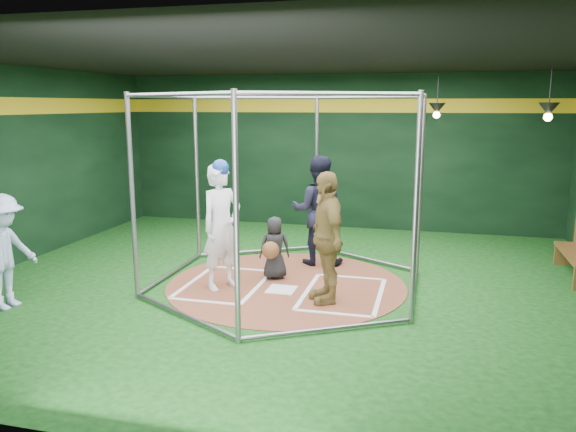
# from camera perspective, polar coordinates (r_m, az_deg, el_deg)

# --- Properties ---
(room_shell) EXTENTS (10.10, 9.10, 3.53)m
(room_shell) POSITION_cam_1_polar(r_m,az_deg,el_deg) (8.65, -0.15, 4.14)
(room_shell) COLOR #0C390D
(room_shell) RESTS_ON ground
(clay_disc) EXTENTS (3.80, 3.80, 0.01)m
(clay_disc) POSITION_cam_1_polar(r_m,az_deg,el_deg) (9.02, -0.16, -6.95)
(clay_disc) COLOR brown
(clay_disc) RESTS_ON ground
(home_plate) EXTENTS (0.43, 0.43, 0.01)m
(home_plate) POSITION_cam_1_polar(r_m,az_deg,el_deg) (8.75, -0.66, -7.47)
(home_plate) COLOR white
(home_plate) RESTS_ON clay_disc
(batter_box_left) EXTENTS (1.17, 1.77, 0.01)m
(batter_box_left) POSITION_cam_1_polar(r_m,az_deg,el_deg) (9.07, -6.42, -6.85)
(batter_box_left) COLOR white
(batter_box_left) RESTS_ON clay_disc
(batter_box_right) EXTENTS (1.17, 1.77, 0.01)m
(batter_box_right) POSITION_cam_1_polar(r_m,az_deg,el_deg) (8.61, 5.60, -7.84)
(batter_box_right) COLOR white
(batter_box_right) RESTS_ON clay_disc
(batting_cage) EXTENTS (4.05, 4.67, 3.00)m
(batting_cage) POSITION_cam_1_polar(r_m,az_deg,el_deg) (8.67, -0.17, 2.47)
(batting_cage) COLOR gray
(batting_cage) RESTS_ON ground
(pendant_lamp_near) EXTENTS (0.34, 0.34, 0.90)m
(pendant_lamp_near) POSITION_cam_1_polar(r_m,az_deg,el_deg) (11.89, 14.88, 10.48)
(pendant_lamp_near) COLOR black
(pendant_lamp_near) RESTS_ON room_shell
(pendant_lamp_far) EXTENTS (0.34, 0.34, 0.90)m
(pendant_lamp_far) POSITION_cam_1_polar(r_m,az_deg,el_deg) (10.46, 24.95, 9.76)
(pendant_lamp_far) COLOR black
(pendant_lamp_far) RESTS_ON room_shell
(batter_figure) EXTENTS (0.76, 0.85, 2.01)m
(batter_figure) POSITION_cam_1_polar(r_m,az_deg,el_deg) (8.67, -6.76, -0.95)
(batter_figure) COLOR silver
(batter_figure) RESTS_ON clay_disc
(visitor_leopard) EXTENTS (0.92, 1.20, 1.90)m
(visitor_leopard) POSITION_cam_1_polar(r_m,az_deg,el_deg) (8.05, 3.94, -2.16)
(visitor_leopard) COLOR #AC904A
(visitor_leopard) RESTS_ON clay_disc
(catcher_figure) EXTENTS (0.59, 0.64, 1.03)m
(catcher_figure) POSITION_cam_1_polar(r_m,az_deg,el_deg) (9.16, -1.40, -3.26)
(catcher_figure) COLOR black
(catcher_figure) RESTS_ON clay_disc
(umpire) EXTENTS (1.06, 0.89, 1.94)m
(umpire) POSITION_cam_1_polar(r_m,az_deg,el_deg) (9.96, 3.02, 0.57)
(umpire) COLOR black
(umpire) RESTS_ON clay_disc
(bystander_blue) EXTENTS (0.72, 1.11, 1.63)m
(bystander_blue) POSITION_cam_1_polar(r_m,az_deg,el_deg) (8.76, -26.93, -3.27)
(bystander_blue) COLOR #ACC0E3
(bystander_blue) RESTS_ON ground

